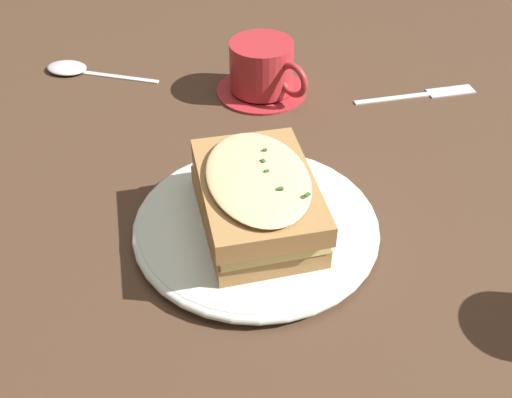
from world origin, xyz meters
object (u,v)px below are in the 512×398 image
object	(u,v)px
fork	(429,93)
spoon	(73,69)
sandwich	(256,197)
teacup_with_saucer	(262,70)
dinner_plate	(256,226)

from	to	relation	value
fork	spoon	world-z (taller)	spoon
sandwich	fork	bearing A→B (deg)	126.48
teacup_with_saucer	spoon	world-z (taller)	teacup_with_saucer
dinner_plate	fork	size ratio (longest dim) A/B	1.45
dinner_plate	teacup_with_saucer	distance (m)	0.28
teacup_with_saucer	dinner_plate	bearing A→B (deg)	-47.89
sandwich	fork	size ratio (longest dim) A/B	0.95
teacup_with_saucer	spoon	size ratio (longest dim) A/B	0.80
teacup_with_saucer	fork	world-z (taller)	teacup_with_saucer
sandwich	teacup_with_saucer	xyz separation A→B (m)	(-0.27, 0.07, -0.02)
sandwich	teacup_with_saucer	size ratio (longest dim) A/B	1.26
teacup_with_saucer	sandwich	bearing A→B (deg)	-47.83
fork	spoon	bearing A→B (deg)	-109.85
spoon	fork	bearing A→B (deg)	-83.36
teacup_with_saucer	spoon	xyz separation A→B (m)	(-0.11, -0.25, -0.03)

